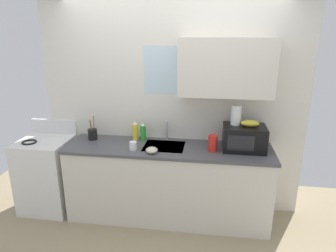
{
  "coord_description": "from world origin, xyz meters",
  "views": [
    {
      "loc": [
        0.45,
        -3.14,
        2.15
      ],
      "look_at": [
        0.0,
        0.0,
        1.15
      ],
      "focal_mm": 32.06,
      "sensor_mm": 36.0,
      "label": 1
    }
  ],
  "objects": [
    {
      "name": "paper_towel_roll",
      "position": [
        0.74,
        0.1,
        1.28
      ],
      "size": [
        0.11,
        0.11,
        0.22
      ],
      "primitive_type": "cylinder",
      "color": "white",
      "rests_on": "microwave"
    },
    {
      "name": "kitchen_wall_assembly",
      "position": [
        0.12,
        0.31,
        1.36
      ],
      "size": [
        3.12,
        0.42,
        2.5
      ],
      "color": "silver",
      "rests_on": "ground"
    },
    {
      "name": "cereal_canister",
      "position": [
        0.5,
        -0.05,
        0.99
      ],
      "size": [
        0.1,
        0.1,
        0.18
      ],
      "primitive_type": "cylinder",
      "color": "red",
      "rests_on": "counter_unit"
    },
    {
      "name": "mug_white",
      "position": [
        -0.37,
        -0.14,
        0.95
      ],
      "size": [
        0.08,
        0.08,
        0.09
      ],
      "primitive_type": "cylinder",
      "color": "white",
      "rests_on": "counter_unit"
    },
    {
      "name": "dish_soap_bottle_yellow",
      "position": [
        -0.42,
        0.19,
        1.01
      ],
      "size": [
        0.07,
        0.07,
        0.23
      ],
      "color": "yellow",
      "rests_on": "counter_unit"
    },
    {
      "name": "small_bowl",
      "position": [
        -0.15,
        -0.2,
        0.93
      ],
      "size": [
        0.13,
        0.13,
        0.06
      ],
      "primitive_type": "ellipsoid",
      "color": "beige",
      "rests_on": "counter_unit"
    },
    {
      "name": "stove_range",
      "position": [
        -1.52,
        0.0,
        0.46
      ],
      "size": [
        0.6,
        0.6,
        1.08
      ],
      "color": "white",
      "rests_on": "ground"
    },
    {
      "name": "counter_unit",
      "position": [
        -0.0,
        0.0,
        0.46
      ],
      "size": [
        2.35,
        0.63,
        0.9
      ],
      "color": "silver",
      "rests_on": "ground"
    },
    {
      "name": "sink_faucet",
      "position": [
        -0.05,
        0.24,
        1.02
      ],
      "size": [
        0.03,
        0.03,
        0.24
      ],
      "primitive_type": "cylinder",
      "color": "#B2B5BA",
      "rests_on": "counter_unit"
    },
    {
      "name": "utensil_crock",
      "position": [
        -0.94,
        0.12,
        0.97
      ],
      "size": [
        0.11,
        0.11,
        0.3
      ],
      "color": "black",
      "rests_on": "counter_unit"
    },
    {
      "name": "microwave",
      "position": [
        0.84,
        0.05,
        1.04
      ],
      "size": [
        0.46,
        0.35,
        0.27
      ],
      "color": "black",
      "rests_on": "counter_unit"
    },
    {
      "name": "banana_bunch",
      "position": [
        0.89,
        0.05,
        1.2
      ],
      "size": [
        0.2,
        0.11,
        0.07
      ],
      "primitive_type": "ellipsoid",
      "color": "gold",
      "rests_on": "microwave"
    },
    {
      "name": "dish_soap_bottle_green",
      "position": [
        -0.33,
        0.19,
        1.0
      ],
      "size": [
        0.07,
        0.07,
        0.22
      ],
      "color": "green",
      "rests_on": "counter_unit"
    }
  ]
}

